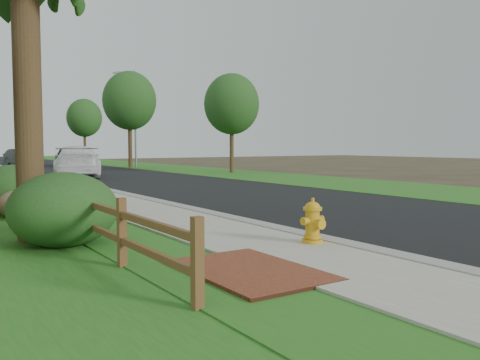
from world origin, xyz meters
TOP-DOWN VIEW (x-y plane):
  - ground at (0.00, 0.00)m, footprint 120.00×120.00m
  - road at (4.60, 35.00)m, footprint 8.00×90.00m
  - curb at (0.40, 35.00)m, footprint 0.40×90.00m
  - wet_gutter at (0.75, 35.00)m, footprint 0.50×90.00m
  - verge_far at (11.50, 35.00)m, footprint 6.00×90.00m
  - brick_patch at (-2.20, -1.00)m, footprint 1.60×2.40m
  - ranch_fence at (-3.60, 6.40)m, footprint 0.12×16.92m
  - fire_hydrant at (-0.10, 0.01)m, footprint 0.54×0.43m
  - white_suv at (2.00, 22.86)m, footprint 4.06×6.62m
  - dark_car_mid at (5.70, 38.74)m, footprint 3.57×5.42m
  - dark_car_far at (2.25, 41.14)m, footprint 2.57×4.79m
  - streetlight at (9.35, 32.67)m, footprint 1.79×0.66m
  - boulder at (-3.90, 6.99)m, footprint 1.31×1.11m
  - shrub_a at (-3.90, 2.95)m, footprint 1.41×1.41m
  - shrub_b at (-3.90, 2.65)m, footprint 2.38×2.38m
  - shrub_c at (-3.90, 8.20)m, footprint 2.12×2.12m
  - tree_near_right at (11.91, 21.71)m, footprint 3.68×3.68m
  - tree_mid_right at (9.00, 32.59)m, footprint 4.33×4.33m
  - tree_far_right at (9.49, 46.81)m, footprint 3.64×3.64m

SIDE VIEW (x-z plane):
  - ground at x=0.00m, z-range 0.00..0.00m
  - road at x=4.60m, z-range 0.00..0.02m
  - verge_far at x=11.50m, z-range 0.00..0.04m
  - wet_gutter at x=0.75m, z-range 0.02..0.02m
  - brick_patch at x=-2.20m, z-range 0.00..0.11m
  - curb at x=0.40m, z-range 0.00..0.12m
  - boulder at x=-3.90m, z-range 0.00..0.75m
  - fire_hydrant at x=-0.10m, z-range 0.07..0.90m
  - shrub_a at x=-3.90m, z-range 0.00..1.04m
  - ranch_fence at x=-3.60m, z-range 0.07..1.17m
  - shrub_c at x=-3.90m, z-range 0.00..1.35m
  - shrub_b at x=-3.90m, z-range 0.00..1.40m
  - dark_car_far at x=2.25m, z-range 0.02..1.52m
  - dark_car_mid at x=5.70m, z-range 0.02..1.73m
  - white_suv at x=2.00m, z-range 0.02..1.81m
  - streetlight at x=9.35m, z-range 0.53..8.45m
  - tree_near_right at x=11.91m, z-range 1.27..7.89m
  - tree_far_right at x=9.49m, z-range 1.34..8.05m
  - tree_mid_right at x=9.00m, z-range 1.53..9.37m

